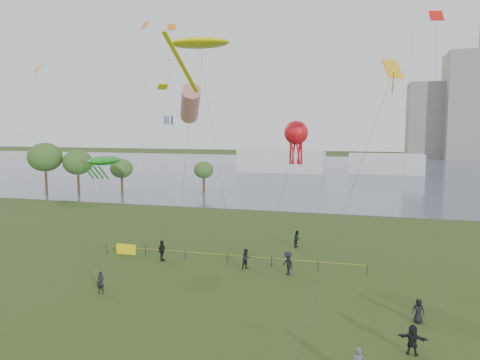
# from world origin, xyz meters

# --- Properties ---
(ground_plane) EXTENTS (400.00, 400.00, 0.00)m
(ground_plane) POSITION_xyz_m (0.00, 0.00, 0.00)
(ground_plane) COLOR #213510
(lake) EXTENTS (400.00, 120.00, 0.08)m
(lake) POSITION_xyz_m (0.00, 100.00, 0.02)
(lake) COLOR slate
(lake) RESTS_ON ground_plane
(building_mid) EXTENTS (20.00, 20.00, 38.00)m
(building_mid) POSITION_xyz_m (46.00, 162.00, 19.00)
(building_mid) COLOR gray
(building_mid) RESTS_ON ground_plane
(building_low) EXTENTS (16.00, 18.00, 28.00)m
(building_low) POSITION_xyz_m (32.00, 168.00, 14.00)
(building_low) COLOR slate
(building_low) RESTS_ON ground_plane
(pavilion_left) EXTENTS (22.00, 8.00, 6.00)m
(pavilion_left) POSITION_xyz_m (-12.00, 95.00, 3.00)
(pavilion_left) COLOR silver
(pavilion_left) RESTS_ON ground_plane
(pavilion_right) EXTENTS (18.00, 7.00, 5.00)m
(pavilion_right) POSITION_xyz_m (14.00, 98.00, 2.50)
(pavilion_right) COLOR silver
(pavilion_right) RESTS_ON ground_plane
(trees) EXTENTS (29.85, 15.76, 9.18)m
(trees) POSITION_xyz_m (-38.49, 46.79, 5.82)
(trees) COLOR #3B2D1B
(trees) RESTS_ON ground_plane
(fence) EXTENTS (24.07, 0.07, 1.05)m
(fence) POSITION_xyz_m (-8.42, 14.17, 0.55)
(fence) COLOR black
(fence) RESTS_ON ground_plane
(spectator_a) EXTENTS (1.05, 1.08, 1.76)m
(spectator_a) POSITION_xyz_m (-0.27, 13.02, 0.88)
(spectator_a) COLOR black
(spectator_a) RESTS_ON ground_plane
(spectator_b) EXTENTS (1.39, 1.40, 1.94)m
(spectator_b) POSITION_xyz_m (3.42, 12.36, 0.97)
(spectator_b) COLOR black
(spectator_b) RESTS_ON ground_plane
(spectator_c) EXTENTS (0.59, 1.15, 1.89)m
(spectator_c) POSITION_xyz_m (-8.20, 13.27, 0.94)
(spectator_c) COLOR black
(spectator_c) RESTS_ON ground_plane
(spectator_d) EXTENTS (0.86, 0.67, 1.55)m
(spectator_d) POSITION_xyz_m (12.78, 5.19, 0.78)
(spectator_d) COLOR black
(spectator_d) RESTS_ON ground_plane
(spectator_e) EXTENTS (1.59, 0.73, 1.65)m
(spectator_e) POSITION_xyz_m (12.06, 0.80, 0.83)
(spectator_e) COLOR black
(spectator_e) RESTS_ON ground_plane
(spectator_f) EXTENTS (0.63, 0.45, 1.64)m
(spectator_f) POSITION_xyz_m (-9.03, 4.52, 0.82)
(spectator_f) COLOR black
(spectator_f) RESTS_ON ground_plane
(spectator_g) EXTENTS (0.86, 0.99, 1.72)m
(spectator_g) POSITION_xyz_m (2.91, 21.24, 0.86)
(spectator_g) COLOR black
(spectator_g) RESTS_ON ground_plane
(kite_stingray) EXTENTS (7.51, 10.25, 20.04)m
(kite_stingray) POSITION_xyz_m (-5.55, 16.23, 19.54)
(kite_stingray) COLOR #3F3F42
(kite_windsock) EXTENTS (4.28, 7.54, 16.22)m
(kite_windsock) POSITION_xyz_m (-7.66, 19.30, 14.28)
(kite_windsock) COLOR #3F3F42
(kite_creature) EXTENTS (2.47, 5.24, 9.18)m
(kite_creature) POSITION_xyz_m (-15.55, 16.16, 8.72)
(kite_creature) COLOR #3F3F42
(kite_octopus) EXTENTS (2.80, 7.56, 12.62)m
(kite_octopus) POSITION_xyz_m (3.11, 18.03, 11.44)
(kite_octopus) COLOR #3F3F42
(kite_delta) EXTENTS (5.78, 14.59, 16.55)m
(kite_delta) POSITION_xyz_m (10.64, 7.72, 15.04)
(kite_delta) COLOR #3F3F42
(small_kites) EXTENTS (38.51, 14.84, 10.94)m
(small_kites) POSITION_xyz_m (-5.07, 19.62, 22.92)
(small_kites) COLOR orange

